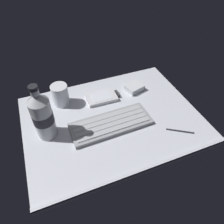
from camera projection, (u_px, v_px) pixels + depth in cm
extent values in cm
cube|color=silver|center=(112.00, 120.00, 78.71)|extent=(64.00, 48.00, 2.00)
cube|color=silver|center=(141.00, 170.00, 62.30)|extent=(64.00, 1.20, 0.80)
cube|color=#93969B|center=(111.00, 124.00, 74.90)|extent=(29.22, 11.59, 1.40)
cube|color=#ADAFB5|center=(107.00, 116.00, 76.46)|extent=(26.72, 2.55, 0.30)
cube|color=#ADAFB5|center=(110.00, 120.00, 75.02)|extent=(26.72, 2.55, 0.30)
cube|color=#ADAFB5|center=(112.00, 124.00, 73.58)|extent=(26.72, 2.55, 0.30)
cube|color=#ADAFB5|center=(114.00, 129.00, 72.14)|extent=(26.72, 2.55, 0.30)
cube|color=silver|center=(103.00, 97.00, 85.23)|extent=(12.19, 7.90, 1.40)
cube|color=silver|center=(103.00, 96.00, 84.70)|extent=(8.54, 6.14, 0.10)
cube|color=#333338|center=(117.00, 94.00, 86.78)|extent=(0.89, 3.82, 1.12)
cylinder|color=silver|center=(60.00, 95.00, 80.76)|extent=(6.40, 6.40, 8.50)
cylinder|color=orange|center=(61.00, 97.00, 81.46)|extent=(5.50, 5.50, 6.12)
cylinder|color=silver|center=(43.00, 119.00, 67.25)|extent=(6.60, 6.60, 15.00)
cone|color=silver|center=(36.00, 98.00, 60.97)|extent=(6.60, 6.60, 2.80)
cylinder|color=silver|center=(34.00, 92.00, 59.35)|extent=(2.51, 2.51, 1.80)
cylinder|color=black|center=(33.00, 88.00, 58.29)|extent=(2.77, 2.77, 1.20)
cylinder|color=#2D2D38|center=(43.00, 117.00, 66.72)|extent=(6.73, 6.73, 3.80)
cube|color=silver|center=(134.00, 88.00, 88.84)|extent=(8.24, 7.27, 2.40)
cylinder|color=#26262B|center=(180.00, 131.00, 73.11)|extent=(8.39, 5.70, 0.70)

